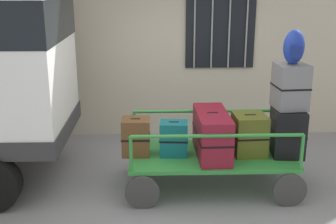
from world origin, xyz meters
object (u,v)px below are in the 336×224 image
suitcase_left_bottom (136,137)px  backpack (294,47)px  suitcase_right_middle (290,86)px  luggage_cart (211,160)px  suitcase_right_bottom (287,131)px  suitcase_midleft_bottom (174,138)px  suitcase_midright_bottom (249,134)px  suitcase_center_bottom (212,134)px

suitcase_left_bottom → backpack: bearing=-2.1°
suitcase_left_bottom → suitcase_right_middle: 2.15m
luggage_cart → suitcase_left_bottom: (-1.02, 0.03, 0.34)m
backpack → suitcase_right_bottom: bearing=63.3°
suitcase_midleft_bottom → suitcase_midright_bottom: (1.02, 0.02, 0.04)m
suitcase_center_bottom → suitcase_right_middle: (1.02, 0.04, 0.64)m
luggage_cart → backpack: backpack is taller
suitcase_right_bottom → suitcase_midleft_bottom: bearing=-180.0°
suitcase_midleft_bottom → backpack: backpack is taller
suitcase_midleft_bottom → suitcase_right_bottom: (1.53, 0.00, 0.08)m
luggage_cart → backpack: 1.84m
backpack → suitcase_left_bottom: bearing=177.9°
luggage_cart → suitcase_right_bottom: (1.02, -0.01, 0.40)m
suitcase_midleft_bottom → suitcase_right_middle: bearing=1.2°
luggage_cart → suitcase_right_middle: 1.44m
suitcase_right_bottom → backpack: size_ratio=1.45×
suitcase_midright_bottom → backpack: size_ratio=1.25×
suitcase_midleft_bottom → suitcase_right_bottom: bearing=0.0°
suitcase_right_middle → backpack: bearing=-104.0°
suitcase_right_bottom → backpack: backpack is taller
suitcase_midleft_bottom → suitcase_right_middle: suitcase_right_middle is taller
suitcase_right_bottom → suitcase_right_middle: (0.00, 0.03, 0.62)m
suitcase_right_bottom → suitcase_right_middle: size_ratio=1.07×
luggage_cart → suitcase_left_bottom: bearing=178.0°
suitcase_midleft_bottom → suitcase_center_bottom: suitcase_center_bottom is taller
luggage_cart → suitcase_right_bottom: 1.10m
backpack → luggage_cart: bearing=177.7°
suitcase_midleft_bottom → backpack: 1.94m
suitcase_right_middle → backpack: backpack is taller
suitcase_left_bottom → suitcase_midleft_bottom: bearing=-5.0°
suitcase_midright_bottom → suitcase_center_bottom: bearing=-176.1°
suitcase_midleft_bottom → suitcase_center_bottom: (0.51, -0.01, 0.06)m
suitcase_midright_bottom → suitcase_right_bottom: 0.51m
suitcase_left_bottom → suitcase_right_middle: size_ratio=0.85×
luggage_cart → suitcase_midleft_bottom: size_ratio=4.86×
suitcase_midright_bottom → suitcase_midleft_bottom: bearing=-178.6°
suitcase_midleft_bottom → backpack: (1.51, -0.03, 1.22)m
suitcase_midleft_bottom → luggage_cart: bearing=1.1°
luggage_cart → suitcase_right_middle: size_ratio=3.83×
suitcase_midright_bottom → suitcase_right_middle: (0.51, 0.01, 0.66)m
suitcase_midleft_bottom → backpack: size_ratio=1.07×
suitcase_left_bottom → suitcase_midleft_bottom: (0.51, -0.04, -0.02)m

